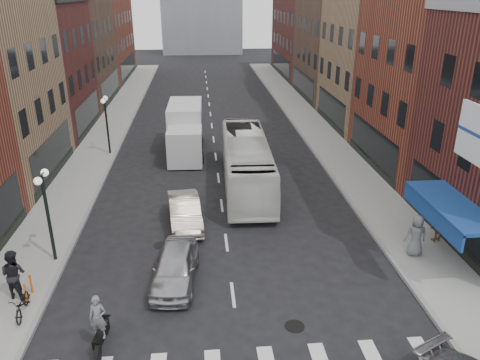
# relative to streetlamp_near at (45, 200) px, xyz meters

# --- Properties ---
(ground) EXTENTS (160.00, 160.00, 0.00)m
(ground) POSITION_rel_streetlamp_near_xyz_m (7.40, -4.00, -2.91)
(ground) COLOR black
(ground) RESTS_ON ground
(sidewalk_left) EXTENTS (3.00, 74.00, 0.15)m
(sidewalk_left) POSITION_rel_streetlamp_near_xyz_m (-1.10, 18.00, -2.84)
(sidewalk_left) COLOR gray
(sidewalk_left) RESTS_ON ground
(sidewalk_right) EXTENTS (3.00, 74.00, 0.15)m
(sidewalk_right) POSITION_rel_streetlamp_near_xyz_m (15.90, 18.00, -2.84)
(sidewalk_right) COLOR gray
(sidewalk_right) RESTS_ON ground
(curb_left) EXTENTS (0.20, 74.00, 0.16)m
(curb_left) POSITION_rel_streetlamp_near_xyz_m (0.40, 18.00, -2.91)
(curb_left) COLOR gray
(curb_left) RESTS_ON ground
(curb_right) EXTENTS (0.20, 74.00, 0.16)m
(curb_right) POSITION_rel_streetlamp_near_xyz_m (14.40, 18.00, -2.91)
(curb_right) COLOR gray
(curb_right) RESTS_ON ground
(bldg_left_mid_b) EXTENTS (10.30, 10.20, 10.30)m
(bldg_left_mid_b) POSITION_rel_streetlamp_near_xyz_m (-7.59, 20.00, 2.24)
(bldg_left_mid_b) COLOR #4E1E1C
(bldg_left_mid_b) RESTS_ON ground
(bldg_left_far_a) EXTENTS (10.30, 12.20, 13.30)m
(bldg_left_far_a) POSITION_rel_streetlamp_near_xyz_m (-7.59, 31.00, 3.74)
(bldg_left_far_a) COLOR #4D3526
(bldg_left_far_a) RESTS_ON ground
(bldg_left_far_b) EXTENTS (10.30, 16.20, 11.30)m
(bldg_left_far_b) POSITION_rel_streetlamp_near_xyz_m (-7.59, 45.00, 2.74)
(bldg_left_far_b) COLOR maroon
(bldg_left_far_b) RESTS_ON ground
(bldg_right_mid_a) EXTENTS (10.30, 10.20, 14.30)m
(bldg_right_mid_a) POSITION_rel_streetlamp_near_xyz_m (22.40, 10.00, 4.24)
(bldg_right_mid_a) COLOR maroon
(bldg_right_mid_a) RESTS_ON ground
(bldg_right_mid_b) EXTENTS (10.30, 10.20, 11.30)m
(bldg_right_mid_b) POSITION_rel_streetlamp_near_xyz_m (22.39, 20.00, 2.74)
(bldg_right_mid_b) COLOR #917150
(bldg_right_mid_b) RESTS_ON ground
(bldg_right_far_a) EXTENTS (10.30, 12.20, 12.30)m
(bldg_right_far_a) POSITION_rel_streetlamp_near_xyz_m (22.39, 31.00, 3.24)
(bldg_right_far_a) COLOR #4D3526
(bldg_right_far_a) RESTS_ON ground
(bldg_right_far_b) EXTENTS (10.30, 16.20, 10.30)m
(bldg_right_far_b) POSITION_rel_streetlamp_near_xyz_m (22.39, 45.00, 2.24)
(bldg_right_far_b) COLOR #4E1E1C
(bldg_right_far_b) RESTS_ON ground
(awning_blue) EXTENTS (1.80, 5.00, 0.78)m
(awning_blue) POSITION_rel_streetlamp_near_xyz_m (16.33, -1.50, -0.28)
(awning_blue) COLOR navy
(awning_blue) RESTS_ON ground
(streetlamp_near) EXTENTS (0.32, 1.22, 4.11)m
(streetlamp_near) POSITION_rel_streetlamp_near_xyz_m (0.00, 0.00, 0.00)
(streetlamp_near) COLOR black
(streetlamp_near) RESTS_ON ground
(streetlamp_far) EXTENTS (0.32, 1.22, 4.11)m
(streetlamp_far) POSITION_rel_streetlamp_near_xyz_m (0.00, 14.00, 0.00)
(streetlamp_far) COLOR black
(streetlamp_far) RESTS_ON ground
(bike_rack) EXTENTS (0.08, 0.68, 0.80)m
(bike_rack) POSITION_rel_streetlamp_near_xyz_m (-0.20, -2.70, -2.36)
(bike_rack) COLOR #D8590C
(bike_rack) RESTS_ON sidewalk_left
(box_truck) EXTENTS (2.45, 7.67, 3.32)m
(box_truck) POSITION_rel_streetlamp_near_xyz_m (5.34, 14.11, -1.27)
(box_truck) COLOR silver
(box_truck) RESTS_ON ground
(motorcycle_rider) EXTENTS (0.60, 1.99, 2.03)m
(motorcycle_rider) POSITION_rel_streetlamp_near_xyz_m (2.94, -5.49, -1.96)
(motorcycle_rider) COLOR black
(motorcycle_rider) RESTS_ON ground
(transit_bus) EXTENTS (2.87, 10.87, 3.01)m
(transit_bus) POSITION_rel_streetlamp_near_xyz_m (8.99, 7.57, -1.41)
(transit_bus) COLOR silver
(transit_bus) RESTS_ON ground
(sedan_left_near) EXTENTS (2.06, 4.28, 1.41)m
(sedan_left_near) POSITION_rel_streetlamp_near_xyz_m (5.19, -1.93, -2.21)
(sedan_left_near) COLOR #B0B0B4
(sedan_left_near) RESTS_ON ground
(sedan_left_far) EXTENTS (1.89, 4.38, 1.40)m
(sedan_left_far) POSITION_rel_streetlamp_near_xyz_m (5.47, 2.98, -2.21)
(sedan_left_far) COLOR beige
(sedan_left_far) RESTS_ON ground
(parked_bicycle) EXTENTS (0.73, 1.68, 0.86)m
(parked_bicycle) POSITION_rel_streetlamp_near_xyz_m (-0.10, -3.67, -2.33)
(parked_bicycle) COLOR black
(parked_bicycle) RESTS_ON sidewalk_left
(ped_left_solo) EXTENTS (1.08, 0.84, 1.95)m
(ped_left_solo) POSITION_rel_streetlamp_near_xyz_m (-0.68, -2.56, -1.79)
(ped_left_solo) COLOR black
(ped_left_solo) RESTS_ON sidewalk_left
(ped_right_b) EXTENTS (0.98, 0.65, 1.54)m
(ped_right_b) POSITION_rel_streetlamp_near_xyz_m (17.00, 0.03, -1.99)
(ped_right_b) COLOR #8F6949
(ped_right_b) RESTS_ON sidewalk_right
(ped_right_c) EXTENTS (0.96, 0.67, 1.86)m
(ped_right_c) POSITION_rel_streetlamp_near_xyz_m (15.44, -1.00, -1.83)
(ped_right_c) COLOR slate
(ped_right_c) RESTS_ON sidewalk_right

